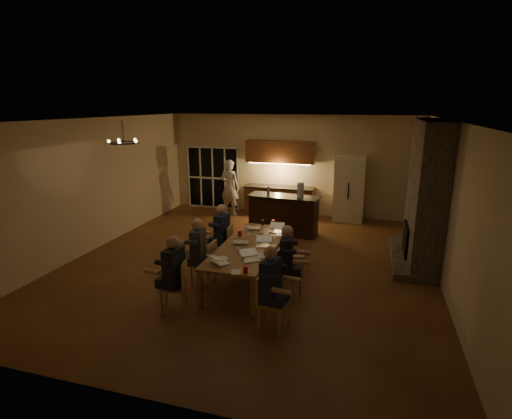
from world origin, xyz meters
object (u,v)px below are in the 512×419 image
object	(u,v)px
chair_left_near	(173,286)
can_silver	(243,254)
bar_bottle	(268,190)
laptop_e	(254,224)
person_right_near	(270,287)
laptop_b	(250,255)
plate_left	(222,259)
person_left_far	(222,234)
person_left_near	(174,274)
laptop_a	(220,257)
chair_right_near	(274,302)
chair_right_far	(294,253)
dining_table	(250,262)
plate_far	(281,235)
laptop_d	(264,241)
plate_near	(259,256)
mug_back	(247,229)
redcup_far	(273,223)
mug_front	(238,250)
mug_mid	(261,234)
chandelier	(124,143)
can_right	(271,238)
chair_left_far	(221,245)
laptop_c	(240,238)
chair_left_mid	(203,263)
standing_person	(230,187)
bar_island	(283,215)
redcup_mid	(240,234)
chair_right_mid	(288,274)
laptop_f	(277,227)
redcup_near	(245,270)
person_left_mid	(198,252)

from	to	relation	value
chair_left_near	can_silver	bearing A→B (deg)	115.15
bar_bottle	laptop_e	bearing A→B (deg)	-84.59
person_right_near	can_silver	distance (m)	1.22
laptop_b	plate_left	distance (m)	0.54
person_left_far	laptop_e	xyz separation A→B (m)	(0.61, 0.43, 0.17)
person_left_near	laptop_a	distance (m)	0.86
chair_right_near	chair_right_far	world-z (taller)	same
dining_table	plate_far	size ratio (longest dim) A/B	11.69
laptop_d	person_right_near	bearing A→B (deg)	-84.48
can_silver	plate_near	size ratio (longest dim) A/B	0.45
person_right_near	mug_back	world-z (taller)	person_right_near
redcup_far	plate_near	distance (m)	2.04
laptop_b	redcup_far	distance (m)	2.27
dining_table	mug_front	distance (m)	0.65
mug_mid	bar_bottle	size ratio (longest dim) A/B	0.42
person_left_near	laptop_d	xyz separation A→B (m)	(1.17, 1.59, 0.17)
chandelier	can_right	xyz separation A→B (m)	(2.99, 0.52, -1.94)
person_left_near	redcup_far	bearing A→B (deg)	166.76
chair_left_near	laptop_d	bearing A→B (deg)	125.69
chair_left_far	mug_back	xyz separation A→B (m)	(0.55, 0.18, 0.36)
chandelier	redcup_far	xyz separation A→B (m)	(2.75, 1.64, -1.94)
laptop_c	can_right	xyz separation A→B (m)	(0.59, 0.27, -0.05)
chair_left_far	person_left_near	size ratio (longest dim) A/B	0.64
chair_left_mid	redcup_far	distance (m)	2.18
standing_person	plate_left	size ratio (longest dim) A/B	7.45
standing_person	mug_mid	size ratio (longest dim) A/B	18.10
dining_table	person_left_near	world-z (taller)	person_left_near
bar_island	plate_left	distance (m)	4.05
chair_right_far	laptop_c	size ratio (longest dim) A/B	2.78
person_right_near	plate_near	world-z (taller)	person_right_near
chair_left_near	chair_left_far	distance (m)	2.22
mug_front	plate_left	xyz separation A→B (m)	(-0.18, -0.41, -0.04)
laptop_e	mug_mid	size ratio (longest dim) A/B	3.20
person_left_far	chandelier	size ratio (longest dim) A/B	2.29
chair_left_near	laptop_c	bearing A→B (deg)	140.44
mug_mid	redcup_mid	xyz separation A→B (m)	(-0.45, -0.11, 0.01)
chair_right_mid	person_left_far	distance (m)	2.13
chandelier	mug_back	world-z (taller)	chandelier
chair_left_mid	chair_right_far	distance (m)	1.95
person_left_near	plate_far	world-z (taller)	person_left_near
chair_left_far	laptop_f	size ratio (longest dim) A/B	2.78
mug_mid	laptop_a	bearing A→B (deg)	-100.73
bar_island	mug_front	world-z (taller)	bar_island
laptop_a	laptop_e	xyz separation A→B (m)	(-0.01, 2.13, 0.00)
redcup_near	can_right	bearing A→B (deg)	89.13
mug_front	can_silver	xyz separation A→B (m)	(0.16, -0.21, 0.01)
chair_left_near	standing_person	bearing A→B (deg)	173.82
chair_left_mid	redcup_far	bearing A→B (deg)	155.34
person_left_mid	laptop_c	size ratio (longest dim) A/B	4.31
mug_mid	laptop_d	bearing A→B (deg)	-69.09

